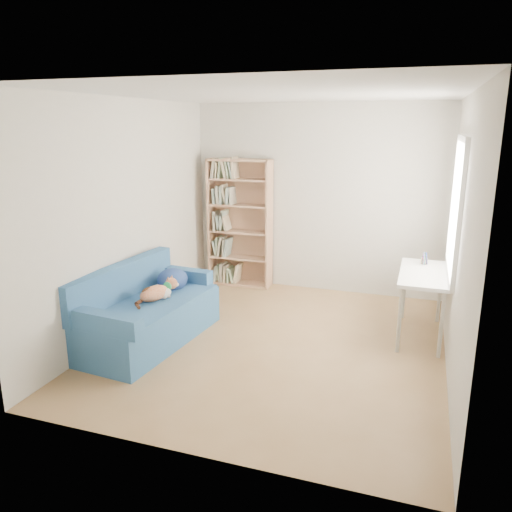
% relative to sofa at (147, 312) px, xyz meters
% --- Properties ---
extents(ground, '(4.00, 4.00, 0.00)m').
position_rel_sofa_xyz_m(ground, '(1.36, 0.35, -0.32)').
color(ground, olive).
rests_on(ground, ground).
extents(room_shell, '(3.54, 4.04, 2.62)m').
position_rel_sofa_xyz_m(room_shell, '(1.46, 0.39, 1.31)').
color(room_shell, silver).
rests_on(room_shell, ground).
extents(sofa, '(0.98, 1.79, 0.85)m').
position_rel_sofa_xyz_m(sofa, '(0.00, 0.00, 0.00)').
color(sofa, '#245080').
rests_on(sofa, ground).
extents(bookshelf, '(0.92, 0.29, 1.84)m').
position_rel_sofa_xyz_m(bookshelf, '(0.27, 2.20, 0.53)').
color(bookshelf, tan).
rests_on(bookshelf, ground).
extents(desk, '(0.51, 1.11, 0.75)m').
position_rel_sofa_xyz_m(desk, '(2.84, 1.08, 0.34)').
color(desk, white).
rests_on(desk, ground).
extents(pen_cup, '(0.08, 0.08, 0.15)m').
position_rel_sofa_xyz_m(pen_cup, '(2.84, 1.42, 0.48)').
color(pen_cup, white).
rests_on(pen_cup, desk).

